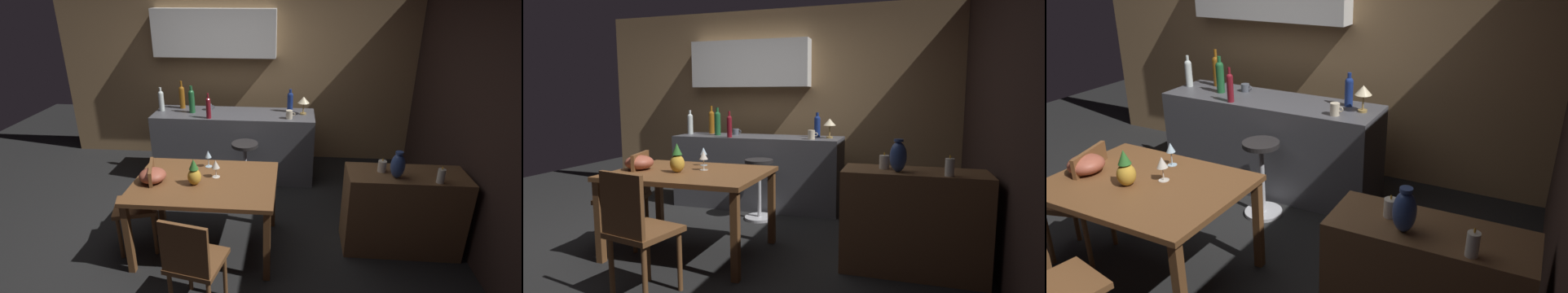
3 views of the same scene
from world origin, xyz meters
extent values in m
plane|color=black|center=(0.00, 0.00, 0.00)|extent=(9.00, 9.00, 0.00)
cube|color=#9E7A51|center=(0.00, 2.10, 1.30)|extent=(5.20, 0.10, 2.60)
cube|color=white|center=(-0.30, 1.98, 1.85)|extent=(1.70, 0.32, 0.64)
cube|color=#33231E|center=(2.55, 0.30, 1.30)|extent=(0.10, 4.40, 2.60)
cube|color=brown|center=(0.00, -0.28, 0.72)|extent=(1.33, 0.95, 0.04)
cube|color=brown|center=(-0.62, 0.14, 0.35)|extent=(0.06, 0.06, 0.70)
cube|color=brown|center=(0.61, 0.14, 0.35)|extent=(0.06, 0.06, 0.70)
cube|color=brown|center=(-0.62, -0.71, 0.35)|extent=(0.06, 0.06, 0.70)
cube|color=brown|center=(0.61, -0.71, 0.35)|extent=(0.06, 0.06, 0.70)
cube|color=#4C4C51|center=(0.03, 1.33, 0.45)|extent=(2.10, 0.60, 0.90)
cube|color=brown|center=(1.89, -0.13, 0.41)|extent=(1.10, 0.44, 0.82)
cube|color=brown|center=(-0.68, -0.33, 0.46)|extent=(0.50, 0.50, 0.04)
cube|color=brown|center=(-0.51, -0.28, 0.67)|extent=(0.13, 0.37, 0.42)
cylinder|color=brown|center=(-0.79, -0.53, 0.22)|extent=(0.04, 0.04, 0.44)
cylinder|color=brown|center=(-0.88, -0.22, 0.22)|extent=(0.04, 0.04, 0.44)
cylinder|color=brown|center=(-0.49, -0.44, 0.22)|extent=(0.04, 0.04, 0.44)
cylinder|color=brown|center=(-0.57, -0.14, 0.22)|extent=(0.04, 0.04, 0.44)
cube|color=brown|center=(0.10, -1.08, 0.46)|extent=(0.47, 0.47, 0.04)
cube|color=brown|center=(0.06, -1.26, 0.68)|extent=(0.38, 0.11, 0.44)
cylinder|color=brown|center=(-0.03, -0.89, 0.22)|extent=(0.04, 0.04, 0.44)
cylinder|color=brown|center=(0.29, -0.96, 0.22)|extent=(0.04, 0.04, 0.44)
cylinder|color=#262323|center=(0.24, 0.81, 0.67)|extent=(0.32, 0.32, 0.04)
cylinder|color=silver|center=(0.24, 0.81, 0.33)|extent=(0.04, 0.04, 0.65)
cylinder|color=silver|center=(0.24, 0.81, 0.01)|extent=(0.34, 0.34, 0.03)
cylinder|color=silver|center=(-0.03, 0.03, 0.74)|extent=(0.07, 0.07, 0.00)
cylinder|color=silver|center=(-0.03, 0.03, 0.79)|extent=(0.01, 0.01, 0.10)
cone|color=silver|center=(-0.03, 0.03, 0.88)|extent=(0.06, 0.06, 0.07)
cylinder|color=silver|center=(0.09, -0.20, 0.74)|extent=(0.07, 0.07, 0.00)
cylinder|color=silver|center=(0.09, -0.20, 0.79)|extent=(0.01, 0.01, 0.09)
cone|color=silver|center=(0.09, -0.20, 0.88)|extent=(0.08, 0.08, 0.08)
ellipsoid|color=gold|center=(-0.08, -0.36, 0.82)|extent=(0.12, 0.12, 0.15)
cone|color=#2D6B28|center=(-0.08, -0.36, 0.94)|extent=(0.09, 0.09, 0.10)
ellipsoid|color=#9E4C38|center=(-0.48, -0.34, 0.80)|extent=(0.25, 0.25, 0.13)
cylinder|color=navy|center=(0.76, 1.47, 1.01)|extent=(0.08, 0.08, 0.22)
sphere|color=navy|center=(0.76, 1.47, 1.12)|extent=(0.08, 0.08, 0.08)
cylinder|color=navy|center=(0.76, 1.47, 1.17)|extent=(0.04, 0.04, 0.06)
cylinder|color=#8C5114|center=(-0.70, 1.51, 1.03)|extent=(0.07, 0.07, 0.27)
sphere|color=#8C5114|center=(-0.70, 1.51, 1.17)|extent=(0.07, 0.07, 0.07)
cylinder|color=#8C5114|center=(-0.70, 1.51, 1.23)|extent=(0.03, 0.03, 0.09)
cylinder|color=#1E592D|center=(-0.51, 1.32, 1.03)|extent=(0.08, 0.08, 0.27)
sphere|color=#1E592D|center=(-0.51, 1.32, 1.17)|extent=(0.08, 0.08, 0.08)
cylinder|color=#1E592D|center=(-0.51, 1.32, 1.22)|extent=(0.04, 0.04, 0.07)
cylinder|color=silver|center=(-0.94, 1.37, 1.02)|extent=(0.07, 0.07, 0.23)
sphere|color=silver|center=(-0.94, 1.37, 1.13)|extent=(0.07, 0.07, 0.07)
cylinder|color=silver|center=(-0.94, 1.37, 1.19)|extent=(0.03, 0.03, 0.06)
cylinder|color=maroon|center=(-0.25, 1.10, 1.02)|extent=(0.06, 0.06, 0.23)
sphere|color=maroon|center=(-0.25, 1.10, 1.13)|extent=(0.06, 0.06, 0.06)
cylinder|color=maroon|center=(-0.25, 1.10, 1.19)|extent=(0.02, 0.02, 0.07)
cylinder|color=beige|center=(0.76, 1.17, 0.95)|extent=(0.08, 0.08, 0.11)
torus|color=beige|center=(0.81, 1.17, 0.96)|extent=(0.05, 0.01, 0.05)
cylinder|color=#515660|center=(-0.32, 1.45, 0.94)|extent=(0.08, 0.08, 0.08)
torus|color=#515660|center=(-0.27, 1.45, 0.94)|extent=(0.05, 0.01, 0.05)
cylinder|color=#A58447|center=(0.94, 1.36, 0.91)|extent=(0.08, 0.08, 0.02)
cylinder|color=#A58447|center=(0.94, 1.36, 0.99)|extent=(0.02, 0.02, 0.13)
cone|color=beige|center=(0.94, 1.36, 1.09)|extent=(0.15, 0.15, 0.08)
cylinder|color=white|center=(1.65, -0.10, 0.87)|extent=(0.08, 0.08, 0.11)
ellipsoid|color=yellow|center=(1.65, -0.10, 0.94)|extent=(0.01, 0.01, 0.03)
cylinder|color=white|center=(2.12, -0.29, 0.89)|extent=(0.06, 0.06, 0.13)
ellipsoid|color=yellow|center=(2.12, -0.29, 0.96)|extent=(0.01, 0.01, 0.03)
ellipsoid|color=#334C8C|center=(1.76, -0.22, 0.94)|extent=(0.13, 0.13, 0.23)
cylinder|color=#334C8C|center=(1.76, -0.22, 1.06)|extent=(0.07, 0.07, 0.02)
camera|label=1|loc=(0.80, -3.44, 2.42)|focal=26.49mm
camera|label=2|loc=(1.80, -3.37, 1.39)|focal=27.60mm
camera|label=3|loc=(2.30, -2.44, 2.21)|focal=33.65mm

